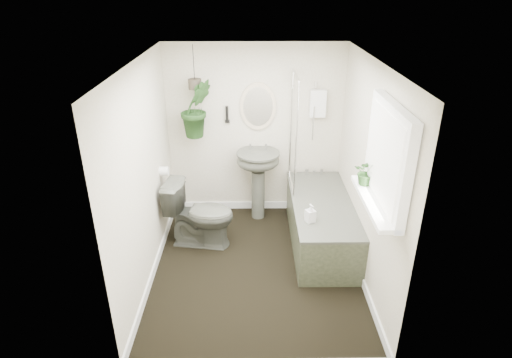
{
  "coord_description": "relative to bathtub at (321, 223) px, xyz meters",
  "views": [
    {
      "loc": [
        -0.04,
        -3.98,
        3.01
      ],
      "look_at": [
        0.0,
        0.15,
        1.05
      ],
      "focal_mm": 30.0,
      "sensor_mm": 36.0,
      "label": 1
    }
  ],
  "objects": [
    {
      "name": "wall_sconce",
      "position": [
        -1.16,
        0.86,
        1.11
      ],
      "size": [
        0.04,
        0.04,
        0.22
      ],
      "primitive_type": "cylinder",
      "color": "black",
      "rests_on": "wall_back"
    },
    {
      "name": "bathtub",
      "position": [
        0.0,
        0.0,
        0.0
      ],
      "size": [
        0.72,
        1.72,
        0.58
      ],
      "primitive_type": null,
      "color": "#474940",
      "rests_on": "floor"
    },
    {
      "name": "bath_screen",
      "position": [
        -0.33,
        0.49,
        0.99
      ],
      "size": [
        0.04,
        0.72,
        1.4
      ],
      "primitive_type": null,
      "color": "silver",
      "rests_on": "bathtub"
    },
    {
      "name": "skirting",
      "position": [
        -0.8,
        -0.5,
        -0.24
      ],
      "size": [
        2.3,
        2.8,
        0.1
      ],
      "primitive_type": "cube",
      "color": "white",
      "rests_on": "floor"
    },
    {
      "name": "pedestal_sink",
      "position": [
        -0.76,
        0.66,
        0.19
      ],
      "size": [
        0.65,
        0.58,
        0.96
      ],
      "primitive_type": null,
      "rotation": [
        0.0,
        0.0,
        0.2
      ],
      "color": "#474940",
      "rests_on": "floor"
    },
    {
      "name": "oval_mirror",
      "position": [
        -0.76,
        0.87,
        1.21
      ],
      "size": [
        0.46,
        0.03,
        0.62
      ],
      "primitive_type": "ellipsoid",
      "color": "beige",
      "rests_on": "wall_back"
    },
    {
      "name": "window_recess",
      "position": [
        0.29,
        -1.2,
        1.36
      ],
      "size": [
        0.08,
        1.0,
        0.9
      ],
      "primitive_type": "cube",
      "color": "white",
      "rests_on": "wall_right"
    },
    {
      "name": "ceiling",
      "position": [
        -0.8,
        -0.5,
        2.02
      ],
      "size": [
        2.3,
        2.8,
        0.02
      ],
      "primitive_type": "cube",
      "color": "white",
      "rests_on": "ground"
    },
    {
      "name": "toilet",
      "position": [
        -1.47,
        0.02,
        0.12
      ],
      "size": [
        0.87,
        0.58,
        0.83
      ],
      "primitive_type": "imported",
      "rotation": [
        0.0,
        0.0,
        1.42
      ],
      "color": "#474940",
      "rests_on": "floor"
    },
    {
      "name": "soap_bottle",
      "position": [
        -0.21,
        -0.45,
        0.39
      ],
      "size": [
        0.13,
        0.13,
        0.21
      ],
      "primitive_type": "imported",
      "rotation": [
        0.0,
        0.0,
        0.43
      ],
      "color": "black",
      "rests_on": "bathtub"
    },
    {
      "name": "toilet_roll_holder",
      "position": [
        -1.9,
        0.2,
        0.61
      ],
      "size": [
        0.11,
        0.11,
        0.11
      ],
      "primitive_type": "cylinder",
      "rotation": [
        0.0,
        1.57,
        0.0
      ],
      "color": "white",
      "rests_on": "wall_left"
    },
    {
      "name": "hanging_plant",
      "position": [
        -1.53,
        0.68,
        1.24
      ],
      "size": [
        0.5,
        0.46,
        0.73
      ],
      "primitive_type": "imported",
      "rotation": [
        0.0,
        0.0,
        0.41
      ],
      "color": "black",
      "rests_on": "ceiling"
    },
    {
      "name": "wall_right",
      "position": [
        0.36,
        -0.5,
        0.86
      ],
      "size": [
        0.02,
        2.8,
        2.3
      ],
      "primitive_type": "cube",
      "color": "beige",
      "rests_on": "ground"
    },
    {
      "name": "window_sill",
      "position": [
        0.22,
        -1.2,
        0.94
      ],
      "size": [
        0.18,
        1.0,
        0.04
      ],
      "primitive_type": "cube",
      "color": "white",
      "rests_on": "wall_right"
    },
    {
      "name": "hanging_pot",
      "position": [
        -1.53,
        0.68,
        1.55
      ],
      "size": [
        0.16,
        0.16,
        0.12
      ],
      "primitive_type": "cylinder",
      "color": "#3A3328",
      "rests_on": "ceiling"
    },
    {
      "name": "floor",
      "position": [
        -0.8,
        -0.5,
        -0.3
      ],
      "size": [
        2.3,
        2.8,
        0.02
      ],
      "primitive_type": "cube",
      "color": "black",
      "rests_on": "ground"
    },
    {
      "name": "shower_box",
      "position": [
        0.0,
        0.84,
        1.26
      ],
      "size": [
        0.2,
        0.1,
        0.35
      ],
      "primitive_type": "cube",
      "color": "white",
      "rests_on": "wall_back"
    },
    {
      "name": "window_blinds",
      "position": [
        0.24,
        -1.2,
        1.36
      ],
      "size": [
        0.01,
        0.86,
        0.76
      ],
      "primitive_type": "cube",
      "color": "white",
      "rests_on": "wall_right"
    },
    {
      "name": "sill_plant",
      "position": [
        0.22,
        -0.9,
        1.08
      ],
      "size": [
        0.27,
        0.26,
        0.25
      ],
      "primitive_type": "imported",
      "rotation": [
        0.0,
        0.0,
        -0.34
      ],
      "color": "black",
      "rests_on": "window_sill"
    },
    {
      "name": "wall_front",
      "position": [
        -0.8,
        -1.91,
        0.86
      ],
      "size": [
        2.3,
        0.02,
        2.3
      ],
      "primitive_type": "cube",
      "color": "beige",
      "rests_on": "ground"
    },
    {
      "name": "wall_left",
      "position": [
        -1.96,
        -0.5,
        0.86
      ],
      "size": [
        0.02,
        2.8,
        2.3
      ],
      "primitive_type": "cube",
      "color": "beige",
      "rests_on": "ground"
    },
    {
      "name": "wall_back",
      "position": [
        -0.8,
        0.91,
        0.86
      ],
      "size": [
        2.3,
        0.02,
        2.3
      ],
      "primitive_type": "cube",
      "color": "beige",
      "rests_on": "ground"
    }
  ]
}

